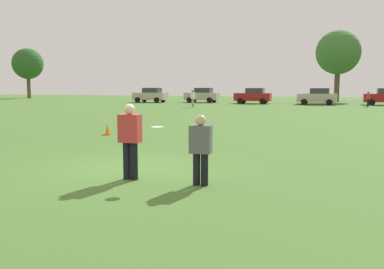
{
  "coord_description": "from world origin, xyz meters",
  "views": [
    {
      "loc": [
        4.55,
        -9.38,
        2.13
      ],
      "look_at": [
        1.61,
        0.26,
        0.93
      ],
      "focal_mm": 38.86,
      "sensor_mm": 36.0,
      "label": 1
    }
  ],
  "objects_px": {
    "frisbee": "(157,127)",
    "parked_car_mid_left": "(202,95)",
    "parked_car_near_left": "(151,95)",
    "parked_car_center": "(253,96)",
    "player_thrower": "(130,137)",
    "bystander_far_jogger": "(193,98)",
    "parked_car_mid_right": "(318,96)",
    "player_defender": "(201,146)",
    "bystander_sideline_watcher": "(368,98)",
    "traffic_cone": "(108,130)"
  },
  "relations": [
    {
      "from": "frisbee",
      "to": "parked_car_mid_right",
      "type": "bearing_deg",
      "value": 85.49
    },
    {
      "from": "parked_car_center",
      "to": "bystander_far_jogger",
      "type": "bearing_deg",
      "value": -113.28
    },
    {
      "from": "parked_car_center",
      "to": "bystander_sideline_watcher",
      "type": "xyz_separation_m",
      "value": [
        12.05,
        -3.87,
        -0.05
      ]
    },
    {
      "from": "player_thrower",
      "to": "bystander_far_jogger",
      "type": "distance_m",
      "value": 31.11
    },
    {
      "from": "parked_car_near_left",
      "to": "traffic_cone",
      "type": "bearing_deg",
      "value": -70.44
    },
    {
      "from": "bystander_sideline_watcher",
      "to": "player_thrower",
      "type": "bearing_deg",
      "value": -103.48
    },
    {
      "from": "bystander_sideline_watcher",
      "to": "bystander_far_jogger",
      "type": "relative_size",
      "value": 0.92
    },
    {
      "from": "parked_car_near_left",
      "to": "parked_car_center",
      "type": "relative_size",
      "value": 1.0
    },
    {
      "from": "player_defender",
      "to": "frisbee",
      "type": "bearing_deg",
      "value": -171.33
    },
    {
      "from": "parked_car_center",
      "to": "parked_car_near_left",
      "type": "bearing_deg",
      "value": -179.04
    },
    {
      "from": "player_defender",
      "to": "parked_car_mid_left",
      "type": "height_order",
      "value": "parked_car_mid_left"
    },
    {
      "from": "parked_car_mid_right",
      "to": "player_thrower",
      "type": "bearing_deg",
      "value": -95.61
    },
    {
      "from": "traffic_cone",
      "to": "bystander_sideline_watcher",
      "type": "distance_m",
      "value": 31.81
    },
    {
      "from": "frisbee",
      "to": "parked_car_near_left",
      "type": "xyz_separation_m",
      "value": [
        -16.94,
        40.23,
        -0.31
      ]
    },
    {
      "from": "parked_car_mid_left",
      "to": "bystander_sideline_watcher",
      "type": "xyz_separation_m",
      "value": [
        18.68,
        -5.39,
        -0.05
      ]
    },
    {
      "from": "traffic_cone",
      "to": "parked_car_mid_left",
      "type": "distance_m",
      "value": 34.67
    },
    {
      "from": "player_defender",
      "to": "parked_car_near_left",
      "type": "height_order",
      "value": "parked_car_near_left"
    },
    {
      "from": "parked_car_near_left",
      "to": "parked_car_mid_left",
      "type": "bearing_deg",
      "value": 15.51
    },
    {
      "from": "frisbee",
      "to": "bystander_far_jogger",
      "type": "distance_m",
      "value": 31.52
    },
    {
      "from": "frisbee",
      "to": "traffic_cone",
      "type": "xyz_separation_m",
      "value": [
        -5.39,
        7.72,
        -1.0
      ]
    },
    {
      "from": "player_thrower",
      "to": "bystander_far_jogger",
      "type": "bearing_deg",
      "value": 104.27
    },
    {
      "from": "parked_car_mid_left",
      "to": "bystander_sideline_watcher",
      "type": "height_order",
      "value": "parked_car_mid_left"
    },
    {
      "from": "parked_car_mid_right",
      "to": "bystander_far_jogger",
      "type": "bearing_deg",
      "value": -141.13
    },
    {
      "from": "parked_car_mid_left",
      "to": "bystander_far_jogger",
      "type": "relative_size",
      "value": 2.53
    },
    {
      "from": "parked_car_center",
      "to": "player_thrower",
      "type": "bearing_deg",
      "value": -85.26
    },
    {
      "from": "traffic_cone",
      "to": "parked_car_mid_left",
      "type": "xyz_separation_m",
      "value": [
        -5.32,
        34.25,
        0.69
      ]
    },
    {
      "from": "parked_car_mid_left",
      "to": "parked_car_mid_right",
      "type": "bearing_deg",
      "value": -9.37
    },
    {
      "from": "parked_car_near_left",
      "to": "bystander_far_jogger",
      "type": "distance_m",
      "value": 13.04
    },
    {
      "from": "traffic_cone",
      "to": "player_defender",
      "type": "bearing_deg",
      "value": -50.19
    },
    {
      "from": "bystander_sideline_watcher",
      "to": "traffic_cone",
      "type": "bearing_deg",
      "value": -114.83
    },
    {
      "from": "parked_car_near_left",
      "to": "player_thrower",
      "type": "bearing_deg",
      "value": -67.97
    },
    {
      "from": "bystander_far_jogger",
      "to": "player_thrower",
      "type": "bearing_deg",
      "value": -75.73
    },
    {
      "from": "parked_car_mid_left",
      "to": "parked_car_mid_right",
      "type": "height_order",
      "value": "same"
    },
    {
      "from": "player_thrower",
      "to": "parked_car_near_left",
      "type": "bearing_deg",
      "value": 112.03
    },
    {
      "from": "player_thrower",
      "to": "parked_car_center",
      "type": "bearing_deg",
      "value": 94.74
    },
    {
      "from": "player_thrower",
      "to": "parked_car_near_left",
      "type": "relative_size",
      "value": 0.4
    },
    {
      "from": "player_defender",
      "to": "parked_car_center",
      "type": "height_order",
      "value": "parked_car_center"
    },
    {
      "from": "player_defender",
      "to": "parked_car_mid_left",
      "type": "xyz_separation_m",
      "value": [
        -11.64,
        41.82,
        0.08
      ]
    },
    {
      "from": "traffic_cone",
      "to": "parked_car_center",
      "type": "relative_size",
      "value": 0.11
    },
    {
      "from": "parked_car_center",
      "to": "parked_car_mid_right",
      "type": "height_order",
      "value": "same"
    },
    {
      "from": "player_thrower",
      "to": "player_defender",
      "type": "bearing_deg",
      "value": -2.76
    },
    {
      "from": "bystander_far_jogger",
      "to": "player_defender",
      "type": "bearing_deg",
      "value": -72.83
    },
    {
      "from": "player_thrower",
      "to": "bystander_far_jogger",
      "type": "relative_size",
      "value": 1.02
    },
    {
      "from": "player_defender",
      "to": "parked_car_mid_right",
      "type": "xyz_separation_m",
      "value": [
        2.2,
        39.54,
        0.08
      ]
    },
    {
      "from": "parked_car_center",
      "to": "bystander_sideline_watcher",
      "type": "bearing_deg",
      "value": -17.81
    },
    {
      "from": "player_defender",
      "to": "parked_car_mid_right",
      "type": "relative_size",
      "value": 0.36
    },
    {
      "from": "player_thrower",
      "to": "parked_car_mid_left",
      "type": "distance_m",
      "value": 42.91
    },
    {
      "from": "player_thrower",
      "to": "player_defender",
      "type": "height_order",
      "value": "player_thrower"
    },
    {
      "from": "frisbee",
      "to": "parked_car_mid_left",
      "type": "xyz_separation_m",
      "value": [
        -10.71,
        41.96,
        -0.31
      ]
    },
    {
      "from": "parked_car_mid_right",
      "to": "parked_car_mid_left",
      "type": "bearing_deg",
      "value": 170.63
    }
  ]
}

